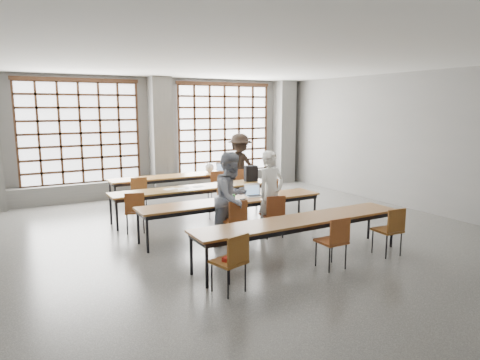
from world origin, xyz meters
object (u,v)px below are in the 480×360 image
object	(u,v)px
phone	(243,199)
plastic_bag	(210,168)
chair_near_left	(232,257)
backpack	(251,173)
chair_back_right	(241,180)
green_box	(229,197)
desk_row_c	(233,203)
chair_front_right	(273,212)
chair_back_mid	(216,183)
red_pouch	(228,258)
chair_mid_left	(135,208)
chair_mid_right	(271,192)
chair_near_mid	(335,238)
student_male	(271,194)
chair_mid_centre	(222,198)
chair_front_left	(235,217)
mouse	(272,194)
desk_row_d	(301,222)
laptop_back	(223,169)
desk_row_b	(194,190)
desk_row_a	(181,177)
student_female	(232,198)
chair_back_left	(139,190)
chair_near_right	(391,227)
laptop_front	(254,193)
student_back	(240,166)

from	to	relation	value
phone	plastic_bag	world-z (taller)	plastic_bag
chair_near_left	backpack	world-z (taller)	backpack
chair_back_right	green_box	bearing A→B (deg)	-123.68
desk_row_c	chair_front_right	bearing A→B (deg)	-46.97
backpack	chair_back_mid	bearing A→B (deg)	120.29
chair_back_right	green_box	world-z (taller)	chair_back_right
plastic_bag	red_pouch	distance (m)	6.61
chair_mid_left	red_pouch	bearing A→B (deg)	-84.26
chair_mid_right	chair_near_mid	size ratio (longest dim) A/B	1.00
student_male	phone	world-z (taller)	student_male
chair_mid_centre	chair_front_left	xyz separation A→B (m)	(-0.57, -1.68, 0.00)
chair_mid_centre	mouse	bearing A→B (deg)	-57.60
chair_mid_right	phone	distance (m)	1.88
desk_row_d	chair_front_right	distance (m)	1.33
laptop_back	student_male	bearing A→B (deg)	-103.81
chair_mid_left	green_box	bearing A→B (deg)	-29.70
chair_mid_right	chair_near_left	xyz separation A→B (m)	(-3.03, -3.60, 0.00)
desk_row_b	chair_mid_left	bearing A→B (deg)	-158.88
desk_row_a	chair_back_right	size ratio (longest dim) A/B	4.55
student_female	desk_row_a	bearing A→B (deg)	58.07
chair_mid_centre	student_female	distance (m)	1.69
desk_row_b	chair_near_left	world-z (taller)	chair_near_left
chair_back_right	student_female	world-z (taller)	student_female
chair_near_left	phone	xyz separation A→B (m)	(1.57, 2.45, 0.20)
desk_row_b	chair_mid_centre	distance (m)	0.76
chair_front_right	chair_near_mid	size ratio (longest dim) A/B	1.00
desk_row_b	chair_front_right	world-z (taller)	chair_front_right
chair_back_mid	chair_back_right	size ratio (longest dim) A/B	1.00
desk_row_a	backpack	size ratio (longest dim) A/B	10.00
chair_back_left	chair_near_right	distance (m)	6.21
green_box	chair_near_right	bearing A→B (deg)	-55.10
laptop_front	phone	world-z (taller)	laptop_front
backpack	chair_mid_left	bearing A→B (deg)	-156.72
chair_mid_right	chair_near_mid	distance (m)	3.79
chair_back_mid	student_male	bearing A→B (deg)	-97.50
laptop_back	laptop_front	bearing A→B (deg)	-106.67
desk_row_d	chair_near_left	bearing A→B (deg)	-159.54
green_box	chair_back_left	bearing A→B (deg)	111.13
chair_mid_right	laptop_back	distance (m)	2.62
chair_mid_left	chair_mid_right	bearing A→B (deg)	-0.04
chair_mid_left	student_male	xyz separation A→B (m)	(2.36, -1.56, 0.34)
desk_row_a	chair_front_right	xyz separation A→B (m)	(0.32, -4.18, -0.13)
desk_row_d	phone	world-z (taller)	phone
student_male	student_back	xyz separation A→B (m)	(1.26, 3.55, 0.06)
chair_mid_left	student_female	xyz separation A→B (m)	(1.46, -1.56, 0.35)
desk_row_a	laptop_front	xyz separation A→B (m)	(0.30, -3.44, 0.13)
plastic_bag	chair_back_mid	bearing A→B (deg)	-99.37
student_male	green_box	size ratio (longest dim) A/B	7.02
laptop_back	mouse	distance (m)	3.74
chair_near_right	student_back	xyz separation A→B (m)	(0.08, 5.60, 0.40)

